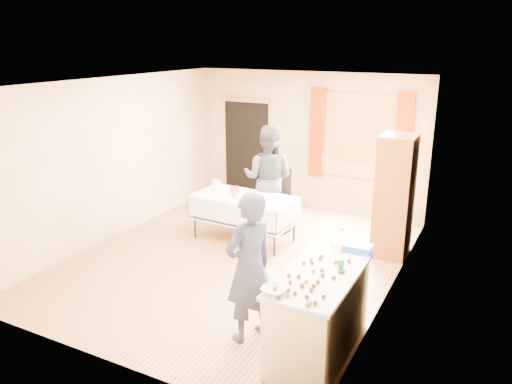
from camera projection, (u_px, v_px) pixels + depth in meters
The scene contains 29 objects.
floor at pixel (237, 260), 7.47m from camera, with size 4.50×5.50×0.02m, color #9E7047.
ceiling at pixel (235, 81), 6.70m from camera, with size 4.50×5.50×0.02m, color white.
wall_back at pixel (308, 142), 9.43m from camera, with size 4.50×0.02×2.60m, color tan.
wall_front at pixel (93, 243), 4.74m from camera, with size 4.50×0.02×2.60m, color tan.
wall_left at pixel (114, 159), 8.08m from camera, with size 0.02×5.50×2.60m, color tan.
wall_right at pixel (396, 198), 6.09m from camera, with size 0.02×5.50×2.60m, color tan.
window_frame at pixel (359, 136), 8.90m from camera, with size 1.32×0.06×1.52m, color olive.
window_pane at pixel (359, 136), 8.89m from camera, with size 1.20×0.02×1.40m, color white.
curtain_left at pixel (317, 133), 9.20m from camera, with size 0.28×0.06×1.65m, color #932502.
curtain_right at pixel (403, 140), 8.51m from camera, with size 0.28×0.06×1.65m, color #932502.
doorway at pixel (246, 151), 10.06m from camera, with size 0.95×0.04×2.00m, color black.
door_lintel at pixel (245, 100), 9.74m from camera, with size 1.05×0.06×0.08m, color olive.
cabinet at pixel (394, 196), 7.39m from camera, with size 0.50×0.60×1.84m, color brown.
counter at pixel (319, 313), 5.13m from camera, with size 0.70×1.47×0.91m.
party_table at pixel (244, 214), 8.08m from camera, with size 1.68×0.92×0.75m.
chair at pixel (279, 208), 8.81m from camera, with size 0.51×0.51×0.98m.
girl at pixel (249, 267), 5.28m from camera, with size 0.62×0.72×1.68m, color #232943.
woman at pixel (268, 178), 8.41m from camera, with size 0.97×0.80×1.81m, color black.
soda_can at pixel (341, 264), 5.04m from camera, with size 0.07×0.07×0.12m, color #097C1F.
mixing_bowl at pixel (274, 290), 4.59m from camera, with size 0.26×0.26×0.06m, color white.
foam_block at pixel (338, 246), 5.54m from camera, with size 0.15×0.10×0.08m, color white.
blue_basket at pixel (359, 248), 5.49m from camera, with size 0.30×0.20×0.08m, color blue.
pitcher at pixel (215, 187), 8.07m from camera, with size 0.11×0.11×0.22m, color silver.
cup_red at pixel (235, 190), 8.11m from camera, with size 0.14×0.14×0.11m, color #DE1B46.
cup_rainbow at pixel (235, 195), 7.87m from camera, with size 0.12×0.12×0.10m, color red.
small_bowl at pixel (263, 196), 7.89m from camera, with size 0.19×0.19×0.06m, color white.
pastry_tray at pixel (268, 202), 7.66m from camera, with size 0.28×0.20×0.02m, color white.
bottle at pixel (219, 184), 8.38m from camera, with size 0.08×0.08×0.16m, color white.
cake_balls at pixel (310, 280), 4.81m from camera, with size 0.51×1.08×0.04m.
Camera 1 is at (3.40, -5.95, 3.15)m, focal length 35.00 mm.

